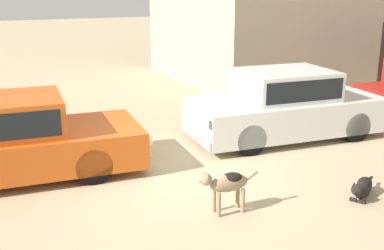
# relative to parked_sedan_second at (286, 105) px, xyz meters

# --- Properties ---
(ground_plane) EXTENTS (80.00, 80.00, 0.00)m
(ground_plane) POSITION_rel_parked_sedan_second_xyz_m (-2.79, -1.36, -0.72)
(ground_plane) COLOR tan
(parked_sedan_second) EXTENTS (4.35, 2.01, 1.46)m
(parked_sedan_second) POSITION_rel_parked_sedan_second_xyz_m (0.00, 0.00, 0.00)
(parked_sedan_second) COLOR silver
(parked_sedan_second) RESTS_ON ground_plane
(stray_dog_spotted) EXTENTS (0.96, 0.26, 0.68)m
(stray_dog_spotted) POSITION_rel_parked_sedan_second_xyz_m (-2.84, -2.69, -0.26)
(stray_dog_spotted) COLOR #997F60
(stray_dog_spotted) RESTS_ON ground_plane
(stray_dog_tan) EXTENTS (0.91, 0.61, 0.36)m
(stray_dog_tan) POSITION_rel_parked_sedan_second_xyz_m (-0.65, -3.08, -0.56)
(stray_dog_tan) COLOR black
(stray_dog_tan) RESTS_ON ground_plane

